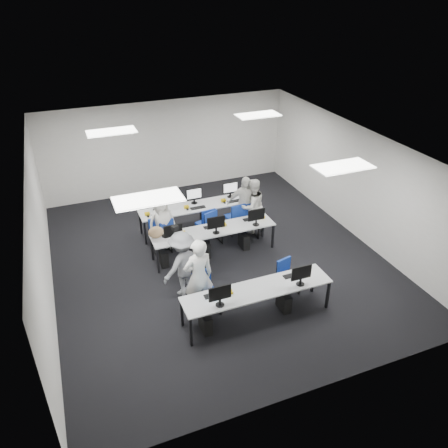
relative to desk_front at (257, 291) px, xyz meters
name	(u,v)px	position (x,y,z in m)	size (l,w,h in m)	color
room	(216,206)	(0.00, 2.40, 0.82)	(9.00, 9.02, 3.00)	black
ceiling_panels	(216,147)	(0.00, 2.40, 2.30)	(5.20, 4.60, 0.02)	white
desk_front	(257,291)	(0.00, 0.00, 0.00)	(3.20, 0.70, 0.73)	#B5B8BA
desk_mid	(214,231)	(0.00, 2.60, 0.00)	(3.20, 0.70, 0.73)	#B5B8BA
desk_back	(196,207)	(0.00, 4.00, 0.00)	(3.20, 0.70, 0.73)	#B5B8BA
equipment_front	(249,306)	(-0.19, -0.02, -0.32)	(2.51, 0.41, 1.19)	#0D66AB
equipment_mid	(207,244)	(-0.19, 2.58, -0.32)	(2.91, 0.41, 1.19)	white
equipment_back	(203,216)	(0.19, 4.02, -0.32)	(2.91, 0.41, 1.19)	white
chair_0	(206,300)	(-0.93, 0.54, -0.38)	(0.55, 0.58, 0.95)	navy
chair_1	(287,283)	(0.99, 0.47, -0.42)	(0.50, 0.53, 0.84)	navy
chair_2	(160,241)	(-1.25, 3.24, -0.39)	(0.52, 0.56, 0.91)	navy
chair_3	(212,233)	(0.16, 3.18, -0.40)	(0.48, 0.51, 0.88)	navy
chair_4	(249,227)	(1.20, 3.08, -0.39)	(0.48, 0.52, 0.91)	navy
chair_5	(164,237)	(-1.11, 3.41, -0.40)	(0.53, 0.56, 0.87)	navy
chair_6	(206,229)	(0.07, 3.38, -0.39)	(0.58, 0.61, 0.91)	navy
chair_7	(235,223)	(0.93, 3.42, -0.38)	(0.52, 0.56, 0.94)	navy
handbag	(156,232)	(-1.45, 2.75, 0.20)	(0.38, 0.24, 0.31)	#8F6B49
student_0	(198,277)	(-1.07, 0.63, 0.22)	(0.66, 0.43, 1.80)	silver
student_1	(252,206)	(1.39, 3.30, 0.11)	(0.77, 0.60, 1.59)	silver
student_2	(162,223)	(-1.14, 3.37, 0.08)	(0.74, 0.48, 1.52)	silver
student_3	(245,204)	(1.21, 3.40, 0.15)	(0.97, 0.40, 1.66)	silver
photographer	(183,264)	(-1.20, 1.34, 0.11)	(1.03, 0.59, 1.59)	slate
dslr_camera	(175,228)	(-1.28, 1.51, 0.96)	(0.14, 0.18, 0.10)	black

